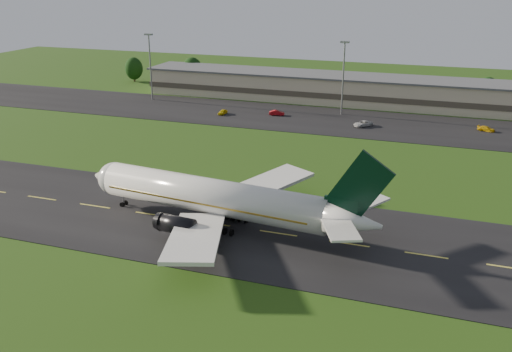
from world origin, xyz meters
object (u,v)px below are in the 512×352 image
(service_vehicle_c, at_px, (363,124))
(light_mast_west, at_px, (150,59))
(service_vehicle_d, at_px, (486,129))
(service_vehicle_b, at_px, (277,113))
(airliner, at_px, (217,198))
(terminal, at_px, (357,90))
(light_mast_centre, at_px, (344,69))
(service_vehicle_a, at_px, (223,112))

(service_vehicle_c, bearing_deg, light_mast_west, -147.69)
(light_mast_west, relative_size, service_vehicle_d, 4.74)
(service_vehicle_c, bearing_deg, service_vehicle_b, -147.85)
(service_vehicle_c, bearing_deg, airliner, -58.15)
(service_vehicle_c, relative_size, service_vehicle_d, 1.21)
(terminal, relative_size, service_vehicle_c, 28.01)
(light_mast_west, distance_m, service_vehicle_b, 45.34)
(terminal, relative_size, service_vehicle_b, 34.34)
(light_mast_centre, bearing_deg, service_vehicle_d, -8.75)
(service_vehicle_c, bearing_deg, terminal, 145.08)
(service_vehicle_b, distance_m, service_vehicle_d, 54.91)
(terminal, height_order, service_vehicle_b, terminal)
(airliner, distance_m, terminal, 96.43)
(light_mast_centre, xyz_separation_m, service_vehicle_b, (-16.85, -7.13, -11.94))
(light_mast_west, xyz_separation_m, service_vehicle_c, (67.91, -11.33, -11.92))
(service_vehicle_a, xyz_separation_m, service_vehicle_b, (14.75, 3.90, 0.03))
(airliner, bearing_deg, terminal, 92.73)
(service_vehicle_b, xyz_separation_m, service_vehicle_c, (24.75, -4.20, 0.02))
(airliner, xyz_separation_m, light_mast_centre, (4.13, 80.09, 8.08))
(terminal, relative_size, service_vehicle_d, 33.77)
(service_vehicle_d, bearing_deg, service_vehicle_b, 107.04)
(terminal, xyz_separation_m, service_vehicle_c, (6.51, -27.52, -3.17))
(service_vehicle_b, bearing_deg, terminal, -49.31)
(airliner, height_order, light_mast_west, light_mast_west)
(airliner, height_order, terminal, airliner)
(light_mast_centre, relative_size, service_vehicle_a, 5.17)
(airliner, distance_m, service_vehicle_c, 69.91)
(airliner, relative_size, service_vehicle_d, 11.93)
(terminal, distance_m, service_vehicle_a, 42.90)
(airliner, bearing_deg, service_vehicle_a, 117.71)
(terminal, bearing_deg, service_vehicle_d, -31.02)
(airliner, relative_size, service_vehicle_b, 12.13)
(terminal, xyz_separation_m, light_mast_centre, (-1.40, -16.18, 8.75))
(airliner, xyz_separation_m, service_vehicle_c, (12.04, 68.76, -3.84))
(service_vehicle_b, bearing_deg, service_vehicle_d, -99.93)
(service_vehicle_d, bearing_deg, service_vehicle_a, 109.96)
(light_mast_centre, distance_m, service_vehicle_a, 35.54)
(terminal, height_order, service_vehicle_a, terminal)
(service_vehicle_b, height_order, service_vehicle_d, service_vehicle_b)
(light_mast_centre, xyz_separation_m, service_vehicle_a, (-31.59, -11.04, -11.97))
(light_mast_west, xyz_separation_m, light_mast_centre, (60.00, 0.00, 0.00))
(service_vehicle_a, xyz_separation_m, service_vehicle_c, (39.50, -0.30, 0.05))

